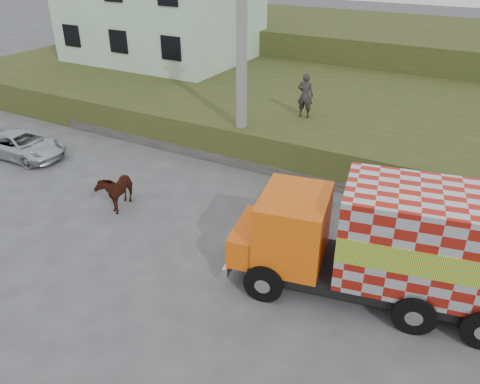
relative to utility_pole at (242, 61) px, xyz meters
The scene contains 10 objects.
ground 6.23m from the utility_pole, 77.74° to the right, with size 120.00×120.00×0.00m, color #474749.
embankment 6.42m from the utility_pole, 79.51° to the left, with size 40.00×12.00×1.50m, color #2B4416.
embankment_far 17.62m from the utility_pole, 86.71° to the left, with size 40.00×12.00×3.00m, color #2B4416.
retaining_strip 4.02m from the utility_pole, 158.20° to the right, with size 16.00×0.50×0.40m, color #595651.
building 13.07m from the utility_pole, 139.97° to the left, with size 10.00×8.00×6.00m, color silver.
utility_pole is the anchor object (origin of this frame).
cargo_truck 9.18m from the utility_pole, 37.41° to the right, with size 7.26×3.52×3.11m.
cow 6.50m from the utility_pole, 110.66° to the right, with size 0.72×1.58×1.33m, color black.
suv 9.78m from the utility_pole, 154.12° to the right, with size 1.77×3.84×1.07m, color silver.
pedestrian 3.31m from the utility_pole, 53.69° to the left, with size 0.67×0.44×1.83m, color #2A2825.
Camera 1 is at (7.36, -10.64, 8.12)m, focal length 35.00 mm.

